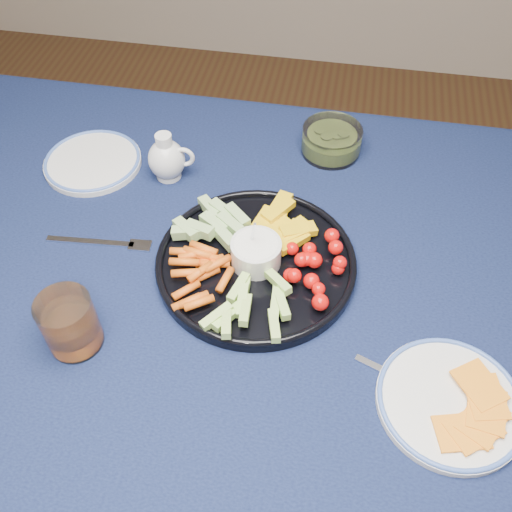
% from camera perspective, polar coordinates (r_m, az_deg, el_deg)
% --- Properties ---
extents(dining_table, '(1.67, 1.07, 0.75)m').
position_cam_1_polar(dining_table, '(1.04, -1.89, -5.96)').
color(dining_table, '#50331A').
rests_on(dining_table, ground).
extents(crudite_platter, '(0.35, 0.35, 0.11)m').
position_cam_1_polar(crudite_platter, '(0.98, -0.12, -0.31)').
color(crudite_platter, black).
rests_on(crudite_platter, dining_table).
extents(creamer_pitcher, '(0.09, 0.07, 0.10)m').
position_cam_1_polar(creamer_pitcher, '(1.15, -8.88, 9.56)').
color(creamer_pitcher, silver).
rests_on(creamer_pitcher, dining_table).
extents(pickle_bowl, '(0.12, 0.12, 0.06)m').
position_cam_1_polar(pickle_bowl, '(1.21, 7.54, 11.28)').
color(pickle_bowl, white).
rests_on(pickle_bowl, dining_table).
extents(cheese_plate, '(0.21, 0.21, 0.03)m').
position_cam_1_polar(cheese_plate, '(0.89, 18.86, -13.56)').
color(cheese_plate, silver).
rests_on(cheese_plate, dining_table).
extents(juice_tumbler, '(0.08, 0.08, 0.10)m').
position_cam_1_polar(juice_tumbler, '(0.92, -18.04, -6.65)').
color(juice_tumbler, white).
rests_on(juice_tumbler, dining_table).
extents(fork_left, '(0.19, 0.03, 0.00)m').
position_cam_1_polar(fork_left, '(1.06, -14.59, 1.24)').
color(fork_left, silver).
rests_on(fork_left, dining_table).
extents(fork_right, '(0.17, 0.08, 0.00)m').
position_cam_1_polar(fork_right, '(0.90, 16.04, -12.61)').
color(fork_right, silver).
rests_on(fork_right, dining_table).
extents(side_plate_extra, '(0.20, 0.20, 0.02)m').
position_cam_1_polar(side_plate_extra, '(1.23, -16.02, 9.08)').
color(side_plate_extra, silver).
rests_on(side_plate_extra, dining_table).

